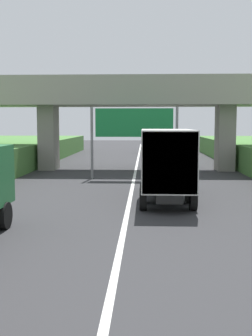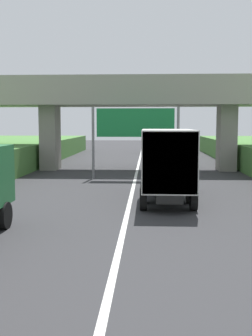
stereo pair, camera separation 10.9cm
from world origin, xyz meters
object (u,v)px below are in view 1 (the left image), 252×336
at_px(truck_silver, 154,138).
at_px(truck_black, 166,161).
at_px(overhead_highway_sign, 134,127).
at_px(car_white, 156,157).

bearing_deg(truck_silver, truck_black, -90.25).
xyz_separation_m(overhead_highway_sign, car_white, (1.72, 7.99, -2.65)).
xyz_separation_m(truck_silver, truck_black, (-0.15, -34.09, 0.00)).
bearing_deg(truck_silver, overhead_highway_sign, -94.14).
bearing_deg(car_white, truck_silver, 89.48).
distance_m(overhead_highway_sign, truck_black, 8.48).
bearing_deg(overhead_highway_sign, truck_silver, 85.86).
relative_size(truck_silver, car_white, 1.78).
relative_size(truck_silver, truck_black, 1.00).
distance_m(overhead_highway_sign, car_white, 8.59).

